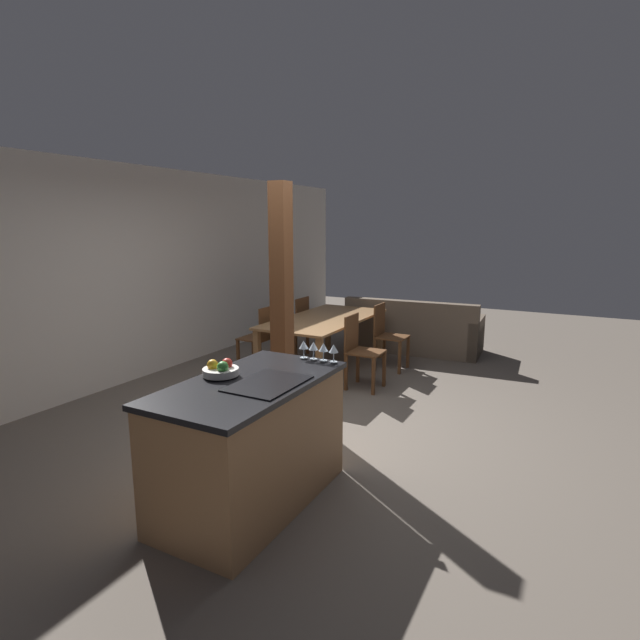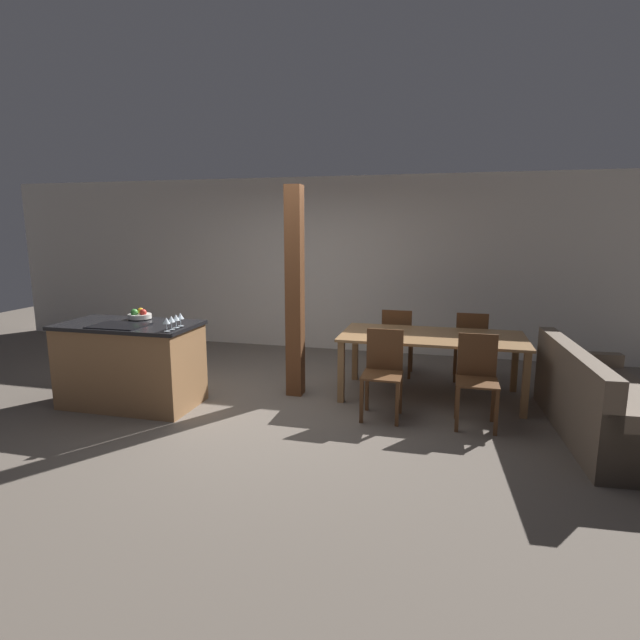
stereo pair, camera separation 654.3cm
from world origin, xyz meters
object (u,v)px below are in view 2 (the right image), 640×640
object	(u,v)px
dining_table	(432,342)
dining_chair_near_right	(477,378)
wine_glass_near	(166,321)
couch	(604,408)
fruit_bowl	(140,315)
wine_glass_end	(180,316)
wine_glass_far	(176,318)
dining_chair_far_right	(471,344)
timber_post	(295,293)
dining_chair_far_left	(397,340)
wine_glass_middle	(171,319)
dining_chair_near_left	(383,371)
kitchen_island	(131,364)

from	to	relation	value
dining_table	dining_chair_near_right	size ratio (longest dim) A/B	2.29
wine_glass_near	couch	distance (m)	4.25
dining_chair_near_right	couch	distance (m)	1.16
dining_chair_near_right	wine_glass_near	bearing A→B (deg)	-167.50
dining_table	dining_chair_near_right	world-z (taller)	dining_chair_near_right
fruit_bowl	wine_glass_end	xyz separation A→B (m)	(0.68, -0.29, 0.06)
wine_glass_near	wine_glass_far	bearing A→B (deg)	90.00
dining_chair_far_right	timber_post	xyz separation A→B (m)	(-2.00, -1.03, 0.72)
dining_chair_near_right	dining_chair_far_right	world-z (taller)	same
wine_glass_end	dining_chair_far_left	xyz separation A→B (m)	(2.06, 1.86, -0.55)
wine_glass_far	wine_glass_middle	bearing A→B (deg)	-90.00
dining_chair_near_left	timber_post	size ratio (longest dim) A/B	0.37
wine_glass_middle	couch	bearing A→B (deg)	7.65
wine_glass_near	wine_glass_end	bearing A→B (deg)	90.00
dining_chair_far_right	dining_chair_far_left	bearing A→B (deg)	0.00
fruit_bowl	wine_glass_near	xyz separation A→B (m)	(0.68, -0.56, 0.06)
dining_chair_near_right	timber_post	bearing A→B (deg)	167.80
dining_chair_far_left	timber_post	world-z (taller)	timber_post
wine_glass_far	dining_chair_near_right	world-z (taller)	wine_glass_far
kitchen_island	wine_glass_middle	world-z (taller)	wine_glass_middle
dining_chair_near_right	couch	size ratio (longest dim) A/B	0.43
kitchen_island	dining_chair_near_left	distance (m)	2.74
wine_glass_far	timber_post	world-z (taller)	timber_post
dining_chair_near_left	dining_chair_near_right	size ratio (longest dim) A/B	1.00
wine_glass_near	couch	xyz separation A→B (m)	(4.13, 0.64, -0.75)
kitchen_island	dining_chair_near_left	xyz separation A→B (m)	(2.72, 0.34, 0.02)
wine_glass_far	dining_chair_far_left	world-z (taller)	wine_glass_far
wine_glass_near	wine_glass_middle	bearing A→B (deg)	90.00
wine_glass_end	timber_post	distance (m)	1.30
dining_chair_near_right	dining_chair_far_left	size ratio (longest dim) A/B	1.00
wine_glass_far	dining_chair_near_right	size ratio (longest dim) A/B	0.16
kitchen_island	dining_chair_far_right	distance (m)	4.07
fruit_bowl	wine_glass_near	world-z (taller)	wine_glass_near
wine_glass_middle	dining_chair_near_right	bearing A→B (deg)	10.86
fruit_bowl	wine_glass_end	size ratio (longest dim) A/B	1.82
wine_glass_far	dining_chair_near_left	xyz separation A→B (m)	(2.06, 0.48, -0.55)
kitchen_island	dining_chair_far_right	xyz separation A→B (m)	(3.65, 1.80, 0.02)
wine_glass_middle	dining_chair_near_left	bearing A→B (deg)	15.54
dining_chair_near_right	timber_post	distance (m)	2.17
kitchen_island	timber_post	size ratio (longest dim) A/B	0.62
fruit_bowl	dining_table	size ratio (longest dim) A/B	0.12
kitchen_island	wine_glass_far	xyz separation A→B (m)	(0.66, -0.14, 0.57)
dining_table	couch	bearing A→B (deg)	-24.95
dining_chair_near_left	dining_chair_far_right	xyz separation A→B (m)	(0.92, 1.46, 0.00)
kitchen_island	dining_chair_near_left	size ratio (longest dim) A/B	1.65
wine_glass_end	dining_chair_far_right	bearing A→B (deg)	31.91
fruit_bowl	wine_glass_near	size ratio (longest dim) A/B	1.82
wine_glass_far	dining_table	bearing A→B (deg)	25.73
dining_chair_near_left	dining_chair_near_right	xyz separation A→B (m)	(0.92, 0.00, 0.00)
dining_chair_far_right	timber_post	distance (m)	2.36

